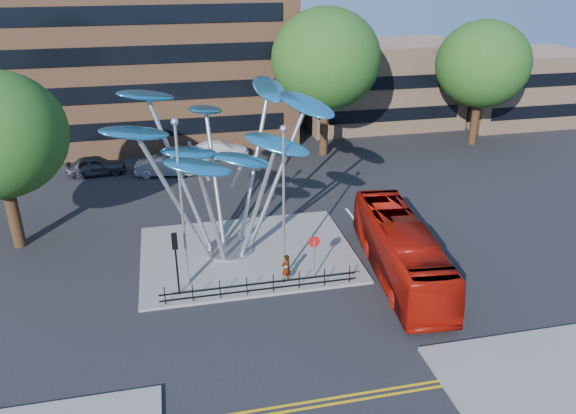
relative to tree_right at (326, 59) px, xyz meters
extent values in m
plane|color=black|center=(-8.00, -22.00, -8.04)|extent=(120.00, 120.00, 0.00)
cube|color=slate|center=(-9.00, -16.00, -7.96)|extent=(12.00, 9.00, 0.15)
cube|color=gold|center=(-8.00, -28.00, -8.03)|extent=(40.00, 0.12, 0.01)
cube|color=gold|center=(-8.00, -28.30, -8.03)|extent=(40.00, 0.12, 0.01)
cube|color=tan|center=(8.00, 8.00, -4.04)|extent=(15.00, 8.00, 8.00)
cube|color=tan|center=(22.00, 6.00, -4.54)|extent=(12.00, 8.00, 7.00)
cylinder|color=black|center=(0.00, 0.00, -5.18)|extent=(0.70, 0.70, 5.72)
ellipsoid|color=#1B4413|center=(0.00, 0.00, 0.02)|extent=(8.80, 8.80, 8.10)
cylinder|color=black|center=(-22.00, -12.00, -5.62)|extent=(0.70, 0.70, 4.84)
cylinder|color=black|center=(14.00, 0.00, -5.51)|extent=(0.70, 0.70, 5.06)
ellipsoid|color=#1B4413|center=(14.00, 0.00, -0.91)|extent=(8.00, 8.00, 7.36)
cylinder|color=#9EA0A5|center=(-10.00, -15.50, -7.83)|extent=(2.80, 2.80, 0.12)
cylinder|color=#9EA0A5|center=(-11.20, -16.10, -3.99)|extent=(0.24, 0.24, 7.80)
ellipsoid|color=#2D8EC4|center=(-14.40, -17.10, -0.09)|extent=(3.92, 2.95, 1.39)
cylinder|color=#9EA0A5|center=(-10.40, -16.50, -4.69)|extent=(0.24, 0.24, 6.40)
ellipsoid|color=#2D8EC4|center=(-11.60, -18.70, -1.49)|extent=(3.47, 1.78, 1.31)
cylinder|color=#9EA0A5|center=(-9.40, -16.30, -4.39)|extent=(0.24, 0.24, 7.00)
ellipsoid|color=#2D8EC4|center=(-7.60, -17.90, -0.89)|extent=(3.81, 3.11, 1.36)
cylinder|color=#9EA0A5|center=(-8.80, -15.50, -3.79)|extent=(0.24, 0.24, 8.20)
ellipsoid|color=#2D8EC4|center=(-5.40, -15.10, 0.31)|extent=(3.52, 4.06, 1.44)
cylinder|color=#9EA0A5|center=(-9.20, -14.60, -3.59)|extent=(0.24, 0.24, 8.60)
ellipsoid|color=#2D8EC4|center=(-7.00, -12.60, 0.71)|extent=(2.21, 3.79, 1.39)
cylinder|color=#9EA0A5|center=(-10.20, -14.50, -4.19)|extent=(0.24, 0.24, 7.40)
ellipsoid|color=#2D8EC4|center=(-10.60, -11.90, -0.49)|extent=(3.02, 3.71, 1.34)
cylinder|color=#9EA0A5|center=(-11.00, -15.10, -3.49)|extent=(0.24, 0.24, 8.80)
ellipsoid|color=#2D8EC4|center=(-13.80, -13.70, 0.91)|extent=(3.88, 3.60, 1.42)
ellipsoid|color=#2D8EC4|center=(-11.80, -15.30, -1.89)|extent=(3.40, 1.96, 1.13)
ellipsoid|color=#2D8EC4|center=(-9.10, -15.90, -2.29)|extent=(3.39, 2.16, 1.11)
cylinder|color=#9EA0A5|center=(-12.50, -18.50, -3.64)|extent=(0.14, 0.14, 8.50)
sphere|color=#9EA0A5|center=(-12.50, -18.50, 0.73)|extent=(0.36, 0.36, 0.36)
cylinder|color=#9EA0A5|center=(-7.50, -19.00, -3.89)|extent=(0.14, 0.14, 8.00)
sphere|color=#9EA0A5|center=(-7.50, -19.00, 0.23)|extent=(0.36, 0.36, 0.36)
cylinder|color=black|center=(-13.00, -19.50, -6.29)|extent=(0.10, 0.10, 3.20)
cube|color=black|center=(-13.00, -19.50, -4.89)|extent=(0.28, 0.18, 0.85)
sphere|color=#FF0C0C|center=(-13.00, -19.50, -4.61)|extent=(0.18, 0.18, 0.18)
cylinder|color=#9EA0A5|center=(-6.00, -19.50, -6.74)|extent=(0.08, 0.08, 2.30)
cylinder|color=red|center=(-6.00, -19.47, -5.74)|extent=(0.60, 0.04, 0.60)
cube|color=white|center=(-6.00, -19.45, -5.74)|extent=(0.42, 0.03, 0.10)
cylinder|color=black|center=(-13.70, -20.30, -7.39)|extent=(0.05, 0.05, 1.00)
cylinder|color=black|center=(-12.36, -20.30, -7.39)|extent=(0.05, 0.05, 1.00)
cylinder|color=black|center=(-11.01, -20.30, -7.39)|extent=(0.05, 0.05, 1.00)
cylinder|color=black|center=(-9.67, -20.30, -7.39)|extent=(0.05, 0.05, 1.00)
cylinder|color=black|center=(-8.33, -20.30, -7.39)|extent=(0.05, 0.05, 1.00)
cylinder|color=black|center=(-6.99, -20.30, -7.39)|extent=(0.05, 0.05, 1.00)
cylinder|color=black|center=(-5.64, -20.30, -7.39)|extent=(0.05, 0.05, 1.00)
cylinder|color=black|center=(-4.30, -20.30, -7.39)|extent=(0.05, 0.05, 1.00)
cube|color=black|center=(-9.00, -20.30, -7.34)|extent=(10.00, 0.06, 0.06)
cube|color=black|center=(-9.00, -20.30, -7.69)|extent=(10.00, 0.06, 0.06)
imported|color=#9D1007|center=(-1.40, -19.96, -6.50)|extent=(3.69, 11.21, 3.07)
imported|color=gray|center=(-7.50, -19.50, -7.10)|extent=(0.68, 0.59, 1.57)
imported|color=#38393F|center=(-18.60, -0.82, -7.28)|extent=(4.59, 2.15, 1.52)
imported|color=#999BA0|center=(-13.32, -2.09, -7.30)|extent=(4.67, 2.18, 1.48)
imported|color=white|center=(-8.82, 1.00, -7.30)|extent=(5.18, 2.35, 1.47)
camera|label=1|loc=(-12.79, -44.05, 7.82)|focal=35.00mm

